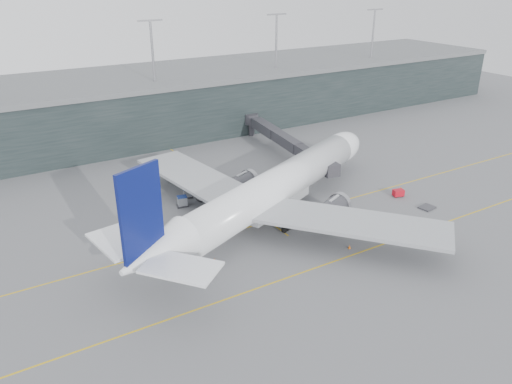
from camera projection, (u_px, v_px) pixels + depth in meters
ground at (232, 219)px, 87.03m from camera, size 320.00×320.00×0.00m
taxiline_a at (244, 228)px, 83.89m from camera, size 160.00×0.25×0.02m
taxiline_b at (299, 274)px, 71.36m from camera, size 160.00×0.25×0.02m
taxiline_lead_main at (208, 177)px, 105.05m from camera, size 0.25×60.00×0.02m
terminal at (125, 106)px, 129.38m from camera, size 240.00×36.00×29.00m
main_aircraft at (275, 188)px, 86.36m from camera, size 63.47×58.47×18.68m
jet_bridge at (279, 139)px, 114.35m from camera, size 7.71×42.53×5.74m
gse_cart at (398, 193)px, 95.50m from camera, size 2.28×1.78×1.37m
baggage_dolly at (427, 207)px, 90.98m from camera, size 3.09×2.63×0.28m
uld_a at (182, 201)px, 91.43m from camera, size 2.39×2.06×1.90m
uld_b at (188, 193)px, 95.06m from camera, size 2.33×2.08×1.78m
uld_c at (202, 196)px, 93.96m from camera, size 2.12×1.82×1.71m
cone_nose at (401, 188)px, 98.38m from camera, size 0.48×0.48×0.77m
cone_wing_stbd at (350, 247)px, 77.72m from camera, size 0.40×0.40×0.64m
cone_wing_port at (249, 186)px, 99.40m from camera, size 0.43×0.43×0.69m
cone_tail at (215, 260)px, 73.88m from camera, size 0.49×0.49×0.78m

